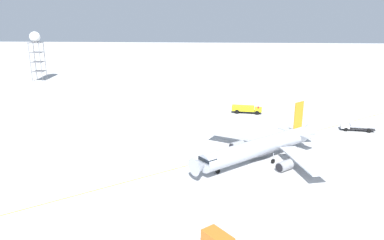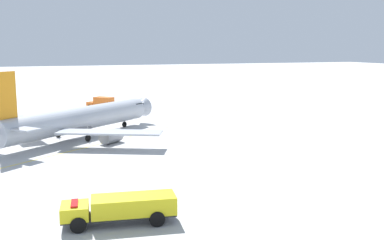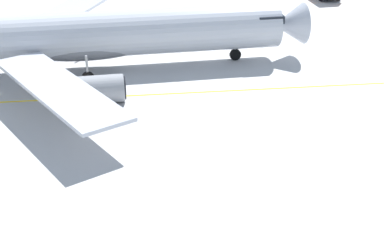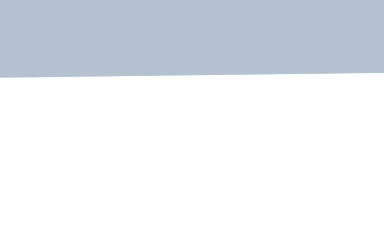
{
  "view_description": "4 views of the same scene",
  "coord_description": "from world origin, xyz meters",
  "views": [
    {
      "loc": [
        80.23,
        -7.89,
        35.35
      ],
      "look_at": [
        -15.55,
        -12.8,
        5.96
      ],
      "focal_mm": 34.96,
      "sensor_mm": 36.0,
      "label": 1
    },
    {
      "loc": [
        -82.99,
        11.86,
        15.8
      ],
      "look_at": [
        -15.55,
        -12.8,
        4.17
      ],
      "focal_mm": 42.72,
      "sensor_mm": 36.0,
      "label": 2
    },
    {
      "loc": [
        -41.97,
        -27.6,
        18.97
      ],
      "look_at": [
        -15.55,
        -12.8,
        4.01
      ],
      "focal_mm": 53.09,
      "sensor_mm": 36.0,
      "label": 3
    },
    {
      "loc": [
        20.92,
        -54.31,
        14.38
      ],
      "look_at": [
        -39.12,
        -36.91,
        6.04
      ],
      "focal_mm": 46.44,
      "sensor_mm": 36.0,
      "label": 4
    }
  ],
  "objects": [
    {
      "name": "ground_plane",
      "position": [
        0.0,
        0.0,
        0.0
      ],
      "size": [
        600.0,
        600.0,
        0.0
      ],
      "primitive_type": "plane",
      "color": "#B2B2B2"
    },
    {
      "name": "airliner_main",
      "position": [
        -3.25,
        3.87,
        3.09
      ],
      "size": [
        29.05,
        32.25,
        12.22
      ],
      "rotation": [
        0.0,
        0.0,
        5.4
      ],
      "color": "#B2B7C1",
      "rests_on": "ground_plane"
    },
    {
      "name": "fire_tender_truck",
      "position": [
        -44.07,
        4.36,
        1.54
      ],
      "size": [
        4.32,
        10.42,
        2.5
      ],
      "rotation": [
        0.0,
        0.0,
        1.43
      ],
      "color": "#232326",
      "rests_on": "ground_plane"
    },
    {
      "name": "fuel_tanker_truck",
      "position": [
        -26.57,
        35.86,
        1.58
      ],
      "size": [
        4.03,
        9.77,
        2.87
      ],
      "rotation": [
        0.0,
        0.0,
        4.54
      ],
      "color": "#232326",
      "rests_on": "ground_plane"
    },
    {
      "name": "radar_tower",
      "position": [
        -97.79,
        -92.27,
        19.53
      ],
      "size": [
        5.9,
        5.9,
        23.59
      ],
      "color": "slate",
      "rests_on": "ground_plane"
    },
    {
      "name": "taxiway_centreline",
      "position": [
        -8.91,
        0.45,
        0.0
      ],
      "size": [
        102.15,
        138.68,
        0.01
      ],
      "rotation": [
        0.0,
        0.0,
        5.35
      ],
      "color": "yellow",
      "rests_on": "ground_plane"
    }
  ]
}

